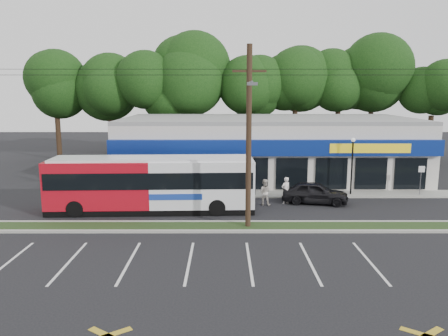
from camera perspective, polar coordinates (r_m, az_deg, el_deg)
ground at (r=23.80m, az=-4.04°, el=-8.53°), size 120.00×120.00×0.00m
grass_strip at (r=24.73m, az=-3.88°, el=-7.66°), size 40.00×1.60×0.12m
curb_south at (r=23.92m, az=-4.02°, el=-8.26°), size 40.00×0.25×0.14m
curb_north at (r=25.54m, az=-3.76°, el=-7.07°), size 40.00×0.25×0.14m
sidewalk at (r=32.57m, az=5.88°, el=-3.39°), size 32.00×2.20×0.10m
strip_mall at (r=38.94m, az=5.65°, el=2.70°), size 25.00×12.55×5.30m
utility_pole at (r=23.57m, az=2.86°, el=4.77°), size 50.00×2.77×10.00m
lamp_post at (r=33.05m, az=16.41°, el=1.08°), size 0.30×0.30×4.25m
sign_post at (r=34.77m, az=24.35°, el=-0.85°), size 0.45×0.10×2.23m
tree_line at (r=48.59m, az=2.78°, el=10.98°), size 46.76×6.76×11.83m
metrobus at (r=27.99m, az=-9.43°, el=-1.92°), size 13.02×3.20×3.47m
car_dark at (r=30.40m, az=11.79°, el=-3.15°), size 4.70×2.65×1.51m
pedestrian_a at (r=29.96m, az=8.05°, el=-2.91°), size 0.80×0.70×1.83m
pedestrian_b at (r=29.41m, az=5.29°, el=-3.15°), size 0.97×0.81×1.77m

